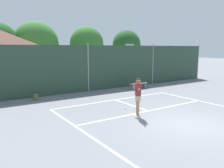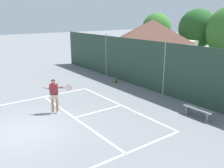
# 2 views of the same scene
# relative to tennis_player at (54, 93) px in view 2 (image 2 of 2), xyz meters

# --- Properties ---
(ground_plane) EXTENTS (120.00, 120.00, 0.00)m
(ground_plane) POSITION_rel_tennis_player_xyz_m (1.16, -1.97, -1.11)
(ground_plane) COLOR slate
(court_markings) EXTENTS (8.30, 11.10, 0.01)m
(court_markings) POSITION_rel_tennis_player_xyz_m (1.16, -1.33, -1.11)
(court_markings) COLOR white
(court_markings) RESTS_ON ground
(chainlink_fence) EXTENTS (26.09, 0.09, 3.54)m
(chainlink_fence) POSITION_rel_tennis_player_xyz_m (1.16, 7.03, 0.58)
(chainlink_fence) COLOR #284233
(chainlink_fence) RESTS_ON ground
(clubhouse_building) EXTENTS (6.57, 5.53, 4.66)m
(clubhouse_building) POSITION_rel_tennis_player_xyz_m (-4.29, 11.37, 1.30)
(clubhouse_building) COLOR beige
(clubhouse_building) RESTS_ON ground
(tennis_player) EXTENTS (0.77, 1.27, 1.85)m
(tennis_player) POSITION_rel_tennis_player_xyz_m (0.00, 0.00, 0.00)
(tennis_player) COLOR silver
(tennis_player) RESTS_ON ground
(tennis_ball) EXTENTS (0.07, 0.07, 0.07)m
(tennis_ball) POSITION_rel_tennis_player_xyz_m (0.38, 1.41, -1.08)
(tennis_ball) COLOR #CCE033
(tennis_ball) RESTS_ON ground
(backpack_olive) EXTENTS (0.31, 0.29, 0.46)m
(backpack_olive) POSITION_rel_tennis_player_xyz_m (-2.97, 6.17, -0.92)
(backpack_olive) COLOR #566038
(backpack_olive) RESTS_ON ground
(courtside_bench) EXTENTS (1.60, 0.36, 0.48)m
(courtside_bench) POSITION_rel_tennis_player_xyz_m (4.80, 5.60, -0.75)
(courtside_bench) COLOR gray
(courtside_bench) RESTS_ON ground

